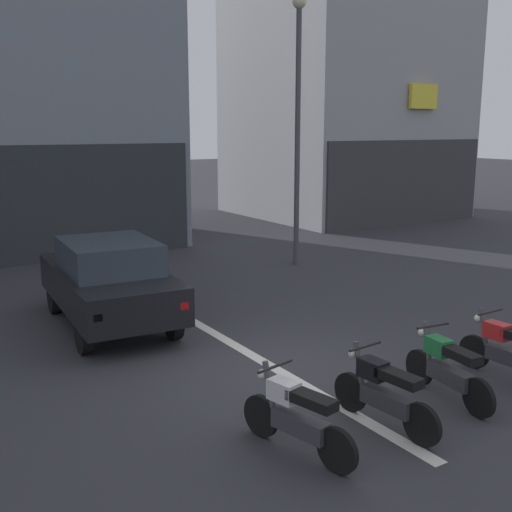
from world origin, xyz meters
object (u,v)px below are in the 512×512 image
(motorcycle_white_row_leftmost, at_px, (296,416))
(motorcycle_black_row_left_mid, at_px, (384,392))
(motorcycle_red_row_right_mid, at_px, (507,350))
(motorcycle_green_row_centre, at_px, (447,368))
(street_lamp, at_px, (298,106))
(car_black_crossing_near, at_px, (109,280))

(motorcycle_white_row_leftmost, relative_size, motorcycle_black_row_left_mid, 0.99)
(motorcycle_white_row_leftmost, distance_m, motorcycle_red_row_right_mid, 3.85)
(motorcycle_red_row_right_mid, bearing_deg, motorcycle_black_row_left_mid, -176.91)
(motorcycle_black_row_left_mid, bearing_deg, motorcycle_red_row_right_mid, 3.09)
(motorcycle_black_row_left_mid, relative_size, motorcycle_green_row_centre, 1.00)
(motorcycle_black_row_left_mid, height_order, motorcycle_red_row_right_mid, same)
(street_lamp, bearing_deg, motorcycle_white_row_leftmost, -125.65)
(motorcycle_white_row_leftmost, height_order, motorcycle_red_row_right_mid, same)
(street_lamp, distance_m, motorcycle_black_row_left_mid, 10.15)
(motorcycle_green_row_centre, relative_size, motorcycle_red_row_right_mid, 1.00)
(street_lamp, xyz_separation_m, motorcycle_white_row_leftmost, (-5.87, -8.19, -3.75))
(motorcycle_green_row_centre, distance_m, motorcycle_red_row_right_mid, 1.28)
(motorcycle_green_row_centre, bearing_deg, street_lamp, 67.85)
(street_lamp, bearing_deg, motorcycle_red_row_right_mid, -104.00)
(car_black_crossing_near, height_order, motorcycle_black_row_left_mid, car_black_crossing_near)
(motorcycle_red_row_right_mid, bearing_deg, car_black_crossing_near, 126.17)
(car_black_crossing_near, xyz_separation_m, motorcycle_white_row_leftmost, (0.21, -5.65, -0.43))
(street_lamp, xyz_separation_m, motorcycle_red_row_right_mid, (-2.02, -8.10, -3.75))
(motorcycle_white_row_leftmost, bearing_deg, street_lamp, 54.35)
(car_black_crossing_near, bearing_deg, motorcycle_black_row_left_mid, -75.27)
(car_black_crossing_near, xyz_separation_m, motorcycle_red_row_right_mid, (4.07, -5.56, -0.43))
(car_black_crossing_near, xyz_separation_m, motorcycle_black_row_left_mid, (1.50, -5.70, -0.43))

